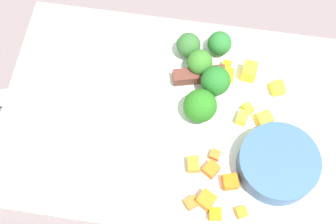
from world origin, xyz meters
name	(u,v)px	position (x,y,z in m)	size (l,w,h in m)	color
ground_plane	(168,119)	(0.00, 0.00, 0.00)	(4.00, 4.00, 0.00)	slate
cutting_board	(168,117)	(0.00, 0.00, 0.01)	(0.44, 0.30, 0.01)	white
prep_bowl	(278,164)	(0.14, -0.05, 0.03)	(0.10, 0.10, 0.03)	#375A8E
chef_knife	(133,83)	(-0.05, 0.04, 0.02)	(0.36, 0.12, 0.02)	silver
carrot_dice_0	(211,170)	(0.06, -0.07, 0.02)	(0.02, 0.02, 0.01)	orange
carrot_dice_1	(242,212)	(0.11, -0.11, 0.02)	(0.01, 0.01, 0.01)	orange
carrot_dice_2	(215,214)	(0.08, -0.12, 0.02)	(0.01, 0.01, 0.01)	orange
carrot_dice_3	(206,200)	(0.06, -0.11, 0.02)	(0.02, 0.02, 0.02)	orange
carrot_dice_4	(191,203)	(0.05, -0.11, 0.02)	(0.01, 0.01, 0.01)	orange
carrot_dice_5	(230,182)	(0.09, -0.08, 0.02)	(0.02, 0.02, 0.02)	orange
carrot_dice_6	(193,164)	(0.04, -0.06, 0.02)	(0.02, 0.01, 0.01)	orange
carrot_dice_7	(215,155)	(0.07, -0.05, 0.02)	(0.01, 0.01, 0.01)	orange
pepper_dice_0	(249,71)	(0.10, 0.08, 0.02)	(0.02, 0.02, 0.02)	yellow
pepper_dice_1	(227,66)	(0.07, 0.08, 0.02)	(0.01, 0.01, 0.01)	yellow
pepper_dice_2	(242,118)	(0.10, 0.01, 0.02)	(0.01, 0.02, 0.01)	yellow
pepper_dice_3	(228,76)	(0.07, 0.07, 0.02)	(0.01, 0.02, 0.02)	yellow
pepper_dice_4	(248,109)	(0.10, 0.02, 0.02)	(0.01, 0.01, 0.01)	yellow
pepper_dice_5	(277,88)	(0.14, 0.06, 0.02)	(0.02, 0.02, 0.01)	yellow
pepper_dice_6	(264,119)	(0.12, 0.01, 0.02)	(0.02, 0.02, 0.01)	yellow
broccoli_floret_0	(200,62)	(0.03, 0.07, 0.03)	(0.03, 0.03, 0.04)	#95C158
broccoli_floret_1	(188,45)	(0.01, 0.10, 0.03)	(0.03, 0.03, 0.04)	#86BD58
broccoli_floret_2	(216,81)	(0.06, 0.05, 0.04)	(0.04, 0.04, 0.04)	#8BAF66
broccoli_floret_3	(220,43)	(0.05, 0.11, 0.03)	(0.03, 0.03, 0.03)	#8FBC5F
broccoli_floret_4	(200,106)	(0.04, 0.01, 0.03)	(0.04, 0.04, 0.04)	#80B063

